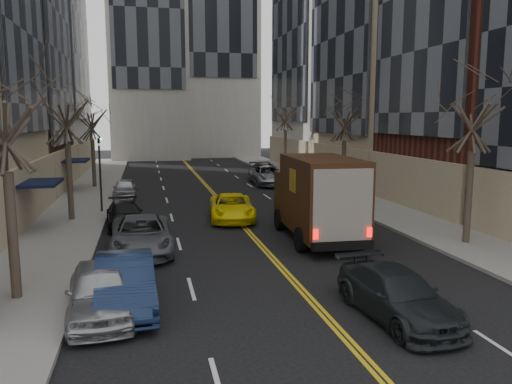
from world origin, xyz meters
TOP-DOWN VIEW (x-y plane):
  - sidewalk_left at (-9.00, 27.00)m, footprint 4.00×66.00m
  - sidewalk_right at (9.00, 27.00)m, footprint 4.00×66.00m
  - streetwall_right at (16.38, 32.20)m, footprint 12.26×49.00m
  - tree_lf_near at (-8.80, 8.00)m, footprint 3.20×3.20m
  - tree_lf_mid at (-8.80, 20.00)m, footprint 3.20×3.20m
  - tree_lf_far at (-8.80, 33.00)m, footprint 3.20×3.20m
  - tree_rt_near at (8.80, 11.00)m, footprint 3.20×3.20m
  - tree_rt_mid at (8.80, 25.00)m, footprint 3.20×3.20m
  - tree_rt_far at (8.80, 40.00)m, footprint 3.20×3.20m
  - traffic_signal at (-7.39, 22.00)m, footprint 0.29×0.26m
  - ups_truck at (2.75, 13.34)m, footprint 3.14×7.13m
  - observer_sedan at (1.89, 4.32)m, footprint 2.24×4.81m
  - taxi at (-0.30, 18.65)m, footprint 2.86×5.25m
  - pedestrian at (2.33, 14.36)m, footprint 0.52×0.64m
  - parked_lf_a at (-6.20, 6.24)m, footprint 2.16×4.57m
  - parked_lf_b at (-5.53, 6.73)m, footprint 1.87×4.79m
  - parked_lf_c at (-5.10, 12.90)m, footprint 2.55×5.38m
  - parked_lf_d at (-5.96, 18.17)m, footprint 2.13×4.52m
  - parked_lf_e at (-6.30, 27.71)m, footprint 1.60×3.88m
  - parked_rt_a at (5.54, 26.94)m, footprint 1.71×4.14m
  - parked_rt_b at (5.10, 31.96)m, footprint 2.83×5.74m
  - parked_rt_c at (5.28, 34.01)m, footprint 2.35×5.47m

SIDE VIEW (x-z plane):
  - sidewalk_left at x=-9.00m, z-range 0.00..0.15m
  - sidewalk_right at x=9.00m, z-range 0.00..0.15m
  - parked_lf_d at x=-5.96m, z-range 0.00..1.27m
  - parked_lf_e at x=-6.30m, z-range 0.00..1.31m
  - parked_rt_a at x=5.54m, z-range 0.00..1.33m
  - observer_sedan at x=1.89m, z-range 0.00..1.36m
  - taxi at x=-0.30m, z-range 0.00..1.39m
  - parked_lf_c at x=-5.10m, z-range 0.00..1.48m
  - parked_lf_a at x=-6.20m, z-range 0.00..1.51m
  - pedestrian at x=2.33m, z-range 0.00..1.52m
  - parked_lf_b at x=-5.53m, z-range 0.00..1.55m
  - parked_rt_b at x=5.10m, z-range 0.00..1.57m
  - parked_rt_c at x=5.28m, z-range 0.00..1.57m
  - ups_truck at x=2.75m, z-range 0.01..3.85m
  - traffic_signal at x=-7.39m, z-range 0.47..5.17m
  - tree_lf_far at x=-8.80m, z-range 1.97..10.08m
  - tree_rt_mid at x=8.80m, z-range 2.01..10.33m
  - tree_lf_near at x=-8.80m, z-range 2.03..10.45m
  - tree_rt_near at x=8.80m, z-range 2.10..10.81m
  - tree_lf_mid at x=-8.80m, z-range 2.14..11.05m
  - tree_rt_far at x=8.80m, z-range 2.19..11.29m
  - streetwall_right at x=16.38m, z-range -1.91..32.09m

